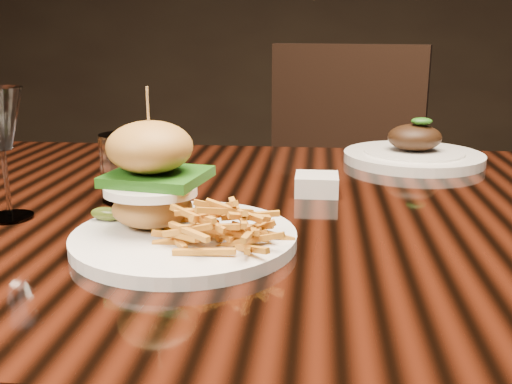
# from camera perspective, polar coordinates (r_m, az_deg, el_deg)

# --- Properties ---
(dining_table) EXTENTS (1.60, 0.90, 0.75)m
(dining_table) POSITION_cam_1_polar(r_m,az_deg,el_deg) (0.86, 4.64, -6.45)
(dining_table) COLOR black
(dining_table) RESTS_ON ground
(burger_plate) EXTENTS (0.26, 0.26, 0.18)m
(burger_plate) POSITION_cam_1_polar(r_m,az_deg,el_deg) (0.70, -7.58, -1.37)
(burger_plate) COLOR silver
(burger_plate) RESTS_ON dining_table
(ramekin) EXTENTS (0.07, 0.07, 0.03)m
(ramekin) POSITION_cam_1_polar(r_m,az_deg,el_deg) (0.91, 5.80, 0.73)
(ramekin) COLOR silver
(ramekin) RESTS_ON dining_table
(wine_glass) EXTENTS (0.06, 0.06, 0.17)m
(wine_glass) POSITION_cam_1_polar(r_m,az_deg,el_deg) (0.83, -23.20, 5.99)
(wine_glass) COLOR white
(wine_glass) RESTS_ON dining_table
(water_tumbler) EXTENTS (0.07, 0.07, 0.10)m
(water_tumbler) POSITION_cam_1_polar(r_m,az_deg,el_deg) (0.89, -12.28, 2.28)
(water_tumbler) COLOR white
(water_tumbler) RESTS_ON dining_table
(far_dish) EXTENTS (0.26, 0.26, 0.09)m
(far_dish) POSITION_cam_1_polar(r_m,az_deg,el_deg) (1.16, 14.77, 3.58)
(far_dish) COLOR silver
(far_dish) RESTS_ON dining_table
(chair_far) EXTENTS (0.56, 0.57, 0.95)m
(chair_far) POSITION_cam_1_polar(r_m,az_deg,el_deg) (1.75, 7.56, 0.13)
(chair_far) COLOR black
(chair_far) RESTS_ON ground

